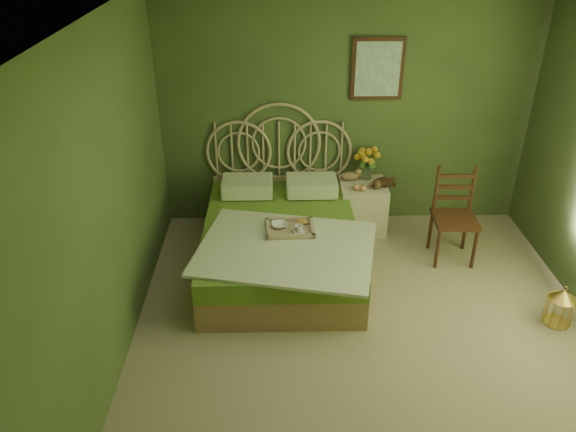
{
  "coord_description": "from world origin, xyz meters",
  "views": [
    {
      "loc": [
        -0.76,
        -3.52,
        3.25
      ],
      "look_at": [
        -0.65,
        1.0,
        0.71
      ],
      "focal_mm": 35.0,
      "sensor_mm": 36.0,
      "label": 1
    }
  ],
  "objects_px": {
    "bed": "(280,239)",
    "nightstand": "(363,200)",
    "chair": "(454,209)",
    "birdcage": "(560,307)"
  },
  "relations": [
    {
      "from": "bed",
      "to": "nightstand",
      "type": "height_order",
      "value": "bed"
    },
    {
      "from": "nightstand",
      "to": "chair",
      "type": "height_order",
      "value": "nightstand"
    },
    {
      "from": "bed",
      "to": "birdcage",
      "type": "relative_size",
      "value": 6.41
    },
    {
      "from": "nightstand",
      "to": "chair",
      "type": "xyz_separation_m",
      "value": [
        0.84,
        -0.57,
        0.18
      ]
    },
    {
      "from": "bed",
      "to": "birdcage",
      "type": "distance_m",
      "value": 2.62
    },
    {
      "from": "bed",
      "to": "chair",
      "type": "distance_m",
      "value": 1.78
    },
    {
      "from": "chair",
      "to": "birdcage",
      "type": "bearing_deg",
      "value": -57.19
    },
    {
      "from": "nightstand",
      "to": "chair",
      "type": "bearing_deg",
      "value": -34.17
    },
    {
      "from": "birdcage",
      "to": "bed",
      "type": "bearing_deg",
      "value": 158.09
    },
    {
      "from": "birdcage",
      "to": "nightstand",
      "type": "bearing_deg",
      "value": 131.36
    }
  ]
}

